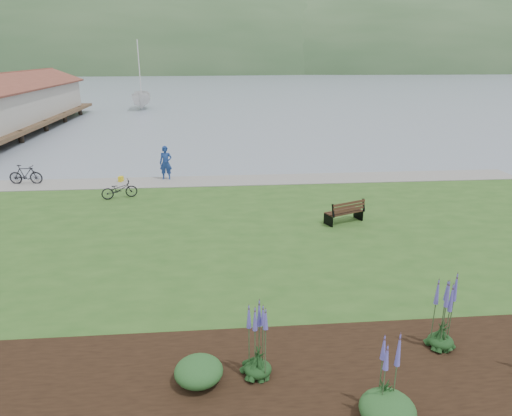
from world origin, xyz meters
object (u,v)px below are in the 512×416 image
Objects in this scene: park_bench at (346,211)px; sailboat at (143,109)px; person at (166,160)px; bicycle_a at (119,189)px.

sailboat is at bearing 85.20° from park_bench.
park_bench is 11.22m from person.
person is 1.30× the size of bicycle_a.
bicycle_a is 0.06× the size of sailboat.
person is at bearing -83.34° from sailboat.
park_bench is 48.07m from sailboat.
sailboat is at bearing -11.66° from bicycle_a.
sailboat reaches higher than park_bench.
bicycle_a is at bearing -86.82° from sailboat.
sailboat is at bearing 104.48° from person.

